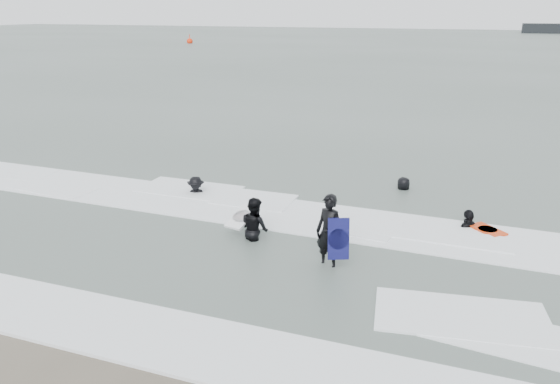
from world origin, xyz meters
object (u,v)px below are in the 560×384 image
(surfer_wading, at_px, (255,240))
(buoy, at_px, (190,41))
(surfer_right_far, at_px, (403,191))
(surfer_breaker, at_px, (196,196))
(surfer_right_near, at_px, (468,228))
(surfer_centre, at_px, (328,268))

(surfer_wading, relative_size, buoy, 1.03)
(surfer_right_far, bearing_deg, surfer_breaker, -7.04)
(surfer_wading, height_order, surfer_right_far, surfer_wading)
(surfer_wading, xyz_separation_m, surfer_right_far, (2.97, 5.48, 0.00))
(surfer_breaker, height_order, surfer_right_far, surfer_right_far)
(buoy, bearing_deg, surfer_right_near, -54.74)
(surfer_centre, relative_size, surfer_right_far, 1.13)
(surfer_centre, bearing_deg, buoy, 140.43)
(surfer_wading, bearing_deg, surfer_centre, -171.12)
(surfer_wading, height_order, buoy, buoy)
(surfer_breaker, bearing_deg, surfer_right_near, -16.34)
(surfer_centre, distance_m, buoy, 86.12)
(surfer_breaker, xyz_separation_m, buoy, (-40.51, 69.41, 0.42))
(surfer_centre, bearing_deg, surfer_right_near, 70.10)
(surfer_wading, bearing_deg, surfer_breaker, -8.45)
(surfer_right_near, bearing_deg, surfer_breaker, -46.52)
(surfer_centre, bearing_deg, surfer_right_far, 101.69)
(surfer_wading, height_order, surfer_breaker, surfer_wading)
(surfer_wading, distance_m, surfer_breaker, 4.09)
(surfer_right_near, height_order, surfer_right_far, surfer_right_near)
(surfer_right_near, bearing_deg, surfer_centre, 3.36)
(surfer_breaker, distance_m, buoy, 80.37)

